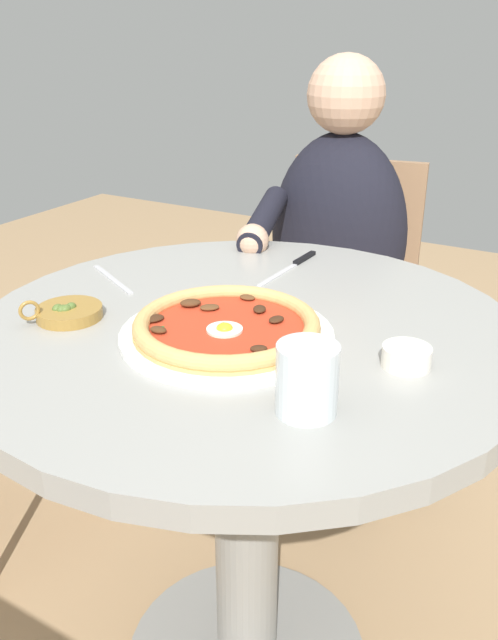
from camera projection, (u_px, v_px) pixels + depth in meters
dining_table at (247, 419)px, 1.15m from camera, size 0.89×0.89×0.76m
pizza_on_plate at (224, 327)px, 1.02m from camera, size 0.33×0.33×0.04m
water_glass at (307, 383)px, 0.81m from camera, size 0.08×0.08×0.09m
steak_knife at (296, 263)px, 1.33m from camera, size 0.22×0.02×0.01m
ramekin_capers at (406, 356)px, 0.93m from camera, size 0.07×0.07×0.03m
olive_pan at (68, 312)px, 1.09m from camera, size 0.12×0.11×0.04m
fork_utensil at (113, 279)px, 1.26m from camera, size 0.09×0.16×0.00m
diner_person at (333, 313)px, 1.76m from camera, size 0.53×0.38×1.14m
cafe_chair_diner at (345, 286)px, 1.87m from camera, size 0.47×0.47×0.86m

